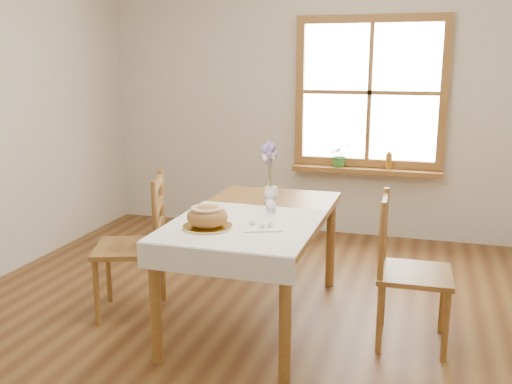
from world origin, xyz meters
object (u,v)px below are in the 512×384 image
at_px(chair_left, 130,246).
at_px(chair_right, 415,272).
at_px(dining_table, 256,226).
at_px(bread_plate, 208,227).
at_px(flower_vase, 271,195).

xyz_separation_m(chair_left, chair_right, (1.91, 0.11, -0.02)).
bearing_deg(dining_table, bread_plate, -111.77).
relative_size(bread_plate, flower_vase, 2.73).
distance_m(dining_table, flower_vase, 0.36).
xyz_separation_m(chair_right, flower_vase, (-1.04, 0.40, 0.33)).
xyz_separation_m(chair_right, bread_plate, (-1.22, -0.37, 0.29)).
bearing_deg(chair_right, chair_left, 91.37).
relative_size(dining_table, bread_plate, 5.48).
relative_size(dining_table, chair_left, 1.61).
bearing_deg(chair_left, flower_vase, 100.25).
relative_size(chair_right, bread_plate, 3.27).
bearing_deg(dining_table, flower_vase, 88.27).
xyz_separation_m(chair_left, bread_plate, (0.69, -0.26, 0.27)).
xyz_separation_m(dining_table, flower_vase, (0.01, 0.34, 0.14)).
bearing_deg(dining_table, chair_left, -168.68).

